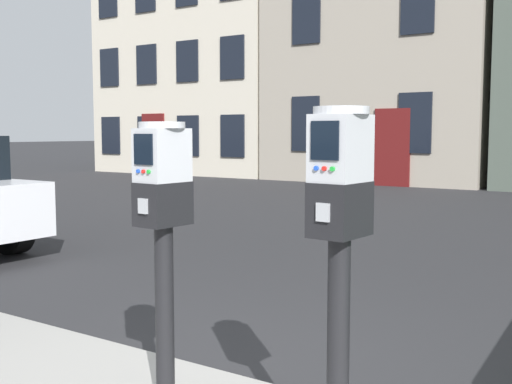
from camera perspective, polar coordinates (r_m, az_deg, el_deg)
name	(u,v)px	position (r m, az deg, el deg)	size (l,w,h in m)	color
parking_meter_near_kerb	(163,213)	(2.99, -8.45, -1.86)	(0.23, 0.26, 1.37)	black
parking_meter_twin_adjacent	(340,221)	(2.47, 7.62, -2.59)	(0.23, 0.26, 1.42)	black
townhouse_green_painted	(216,40)	(24.03, -3.66, 13.67)	(7.31, 5.63, 9.78)	beige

